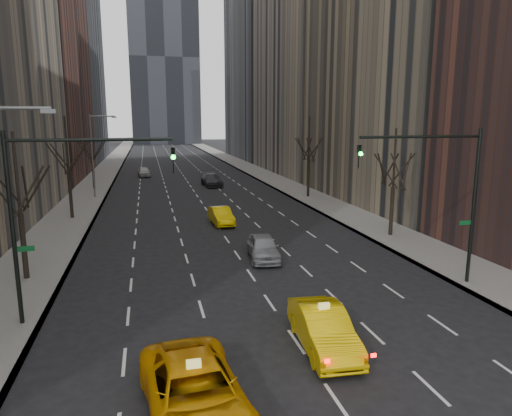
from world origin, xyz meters
TOP-DOWN VIEW (x-y plane):
  - sidewalk_left at (-12.25, 70.00)m, footprint 4.50×320.00m
  - sidewalk_right at (12.25, 70.00)m, footprint 4.50×320.00m
  - bld_left_far at (-21.50, 66.00)m, footprint 14.00×28.00m
  - bld_left_deep at (-21.50, 96.00)m, footprint 14.00×30.00m
  - bld_right_far at (21.50, 64.00)m, footprint 14.00×28.00m
  - bld_right_deep at (21.50, 95.00)m, footprint 14.00×30.00m
  - tree_lw_b at (-12.00, 18.00)m, footprint 3.36×3.50m
  - tree_lw_c at (-12.00, 34.00)m, footprint 3.36×3.50m
  - tree_lw_d at (-12.00, 52.00)m, footprint 3.36×3.50m
  - tree_rw_b at (12.00, 22.00)m, footprint 3.36×3.50m
  - tree_rw_c at (12.00, 40.00)m, footprint 3.36×3.50m
  - traffic_mast_left at (-9.11, 12.00)m, footprint 6.69×0.39m
  - traffic_mast_right at (9.11, 12.00)m, footprint 6.69×0.39m
  - streetlight_far at (-10.84, 45.00)m, footprint 2.83×0.22m
  - taxi_suv at (-4.33, 4.16)m, footprint 3.30×6.19m
  - taxi_sedan at (0.83, 7.29)m, footprint 2.00×4.93m
  - silver_sedan_ahead at (1.42, 18.83)m, footprint 2.31×4.63m
  - far_taxi at (0.38, 29.03)m, footprint 1.79×4.39m
  - far_suv_grey at (2.76, 51.56)m, footprint 2.57×5.68m
  - far_car_white at (-5.96, 64.22)m, footprint 2.10×4.46m

SIDE VIEW (x-z plane):
  - sidewalk_left at x=-12.25m, z-range 0.00..0.15m
  - sidewalk_right at x=12.25m, z-range 0.00..0.15m
  - far_taxi at x=0.38m, z-range 0.00..1.42m
  - far_car_white at x=-5.96m, z-range 0.00..1.48m
  - silver_sedan_ahead at x=1.42m, z-range 0.00..1.52m
  - taxi_sedan at x=0.83m, z-range 0.00..1.59m
  - far_suv_grey at x=2.76m, z-range 0.00..1.61m
  - taxi_suv at x=-4.33m, z-range 0.00..1.65m
  - tree_lw_d at x=-12.00m, z-range -0.12..7.24m
  - tree_lw_b at x=-12.00m, z-range -0.19..7.63m
  - tree_rw_b at x=12.00m, z-range -0.19..7.63m
  - tree_lw_c at x=-12.00m, z-range -0.33..8.41m
  - tree_rw_c at x=12.00m, z-range -0.33..8.41m
  - traffic_mast_left at x=-9.11m, z-range 1.49..9.49m
  - traffic_mast_right at x=9.11m, z-range 1.49..9.49m
  - streetlight_far at x=-10.84m, z-range 1.12..10.12m
  - bld_left_far at x=-21.50m, z-range 0.00..44.00m
  - bld_right_far at x=21.50m, z-range 0.00..50.00m
  - bld_right_deep at x=21.50m, z-range 0.00..58.00m
  - bld_left_deep at x=-21.50m, z-range 0.00..60.00m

